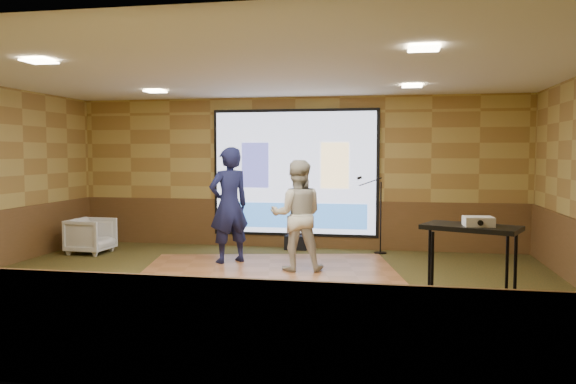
% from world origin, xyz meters
% --- Properties ---
extents(ground, '(9.00, 9.00, 0.00)m').
position_xyz_m(ground, '(0.00, 0.00, 0.00)').
color(ground, '#283217').
rests_on(ground, ground).
extents(room_shell, '(9.04, 7.04, 3.02)m').
position_xyz_m(room_shell, '(0.00, 0.00, 2.09)').
color(room_shell, '#A68D45').
rests_on(room_shell, ground).
extents(wainscot_back, '(9.00, 0.04, 0.95)m').
position_xyz_m(wainscot_back, '(0.00, 3.48, 0.47)').
color(wainscot_back, '#543A1C').
rests_on(wainscot_back, ground).
extents(wainscot_front, '(9.00, 0.04, 0.95)m').
position_xyz_m(wainscot_front, '(0.00, -3.48, 0.47)').
color(wainscot_front, '#543A1C').
rests_on(wainscot_front, ground).
extents(projector_screen, '(3.32, 0.06, 2.52)m').
position_xyz_m(projector_screen, '(0.00, 3.44, 1.47)').
color(projector_screen, black).
rests_on(projector_screen, room_shell).
extents(downlight_nw, '(0.32, 0.32, 0.02)m').
position_xyz_m(downlight_nw, '(-2.20, 1.80, 2.97)').
color(downlight_nw, '#FFE7BF').
rests_on(downlight_nw, room_shell).
extents(downlight_ne, '(0.32, 0.32, 0.02)m').
position_xyz_m(downlight_ne, '(2.20, 1.80, 2.97)').
color(downlight_ne, '#FFE7BF').
rests_on(downlight_ne, room_shell).
extents(downlight_sw, '(0.32, 0.32, 0.02)m').
position_xyz_m(downlight_sw, '(-2.20, -1.50, 2.97)').
color(downlight_sw, '#FFE7BF').
rests_on(downlight_sw, room_shell).
extents(downlight_se, '(0.32, 0.32, 0.02)m').
position_xyz_m(downlight_se, '(2.20, -1.50, 2.97)').
color(downlight_se, '#FFE7BF').
rests_on(downlight_se, room_shell).
extents(dance_floor, '(4.54, 3.79, 0.03)m').
position_xyz_m(dance_floor, '(0.01, 1.00, 0.01)').
color(dance_floor, '#9B6038').
rests_on(dance_floor, ground).
extents(player_left, '(0.85, 0.83, 1.96)m').
position_xyz_m(player_left, '(-0.82, 1.62, 1.01)').
color(player_left, '#151841').
rests_on(player_left, dance_floor).
extents(player_right, '(0.96, 0.80, 1.76)m').
position_xyz_m(player_right, '(0.42, 1.20, 0.91)').
color(player_right, beige).
rests_on(player_right, dance_floor).
extents(av_table, '(1.03, 0.54, 1.09)m').
position_xyz_m(av_table, '(2.78, -1.01, 0.78)').
color(av_table, black).
rests_on(av_table, ground).
extents(projector, '(0.33, 0.28, 0.10)m').
position_xyz_m(projector, '(2.84, -1.08, 1.14)').
color(projector, silver).
rests_on(projector, av_table).
extents(mic_stand, '(0.57, 0.23, 1.46)m').
position_xyz_m(mic_stand, '(1.65, 3.12, 0.49)').
color(mic_stand, black).
rests_on(mic_stand, ground).
extents(banquet_chair, '(0.78, 0.76, 0.67)m').
position_xyz_m(banquet_chair, '(-3.68, 2.12, 0.33)').
color(banquet_chair, gray).
rests_on(banquet_chair, ground).
extents(duffel_bag, '(0.45, 0.32, 0.27)m').
position_xyz_m(duffel_bag, '(0.07, 3.25, 0.14)').
color(duffel_bag, black).
rests_on(duffel_bag, ground).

